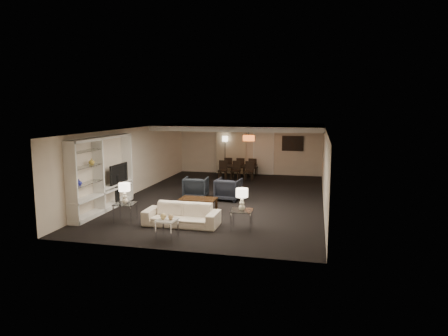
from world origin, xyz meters
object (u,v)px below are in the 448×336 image
at_px(table_lamp_right, 242,199).
at_px(chair_nm, 235,171).
at_px(vase_blue, 79,182).
at_px(chair_fm, 241,167).
at_px(table_lamp_left, 125,193).
at_px(dining_table, 238,172).
at_px(armchair_left, 196,188).
at_px(vase_amber, 92,162).
at_px(floor_speaker, 117,190).
at_px(chair_nl, 223,170).
at_px(sofa, 182,215).
at_px(coffee_table, 198,205).
at_px(armchair_right, 228,189).
at_px(side_table_left, 125,212).
at_px(floor_lamp, 225,155).
at_px(marble_table, 167,229).
at_px(chair_fr, 253,167).
at_px(chair_fl, 229,166).
at_px(side_table_right, 242,220).
at_px(chair_nr, 249,171).
at_px(television, 116,173).
at_px(pendant_light, 249,138).

xyz_separation_m(table_lamp_right, chair_nm, (-1.62, 7.16, -0.40)).
relative_size(vase_blue, chair_fm, 0.22).
height_order(table_lamp_left, dining_table, table_lamp_left).
xyz_separation_m(armchair_left, vase_amber, (-2.33, -2.93, 1.27)).
bearing_deg(floor_speaker, chair_nl, 70.07).
relative_size(sofa, coffee_table, 1.82).
bearing_deg(dining_table, armchair_right, -82.66).
xyz_separation_m(table_lamp_right, chair_nl, (-2.22, 7.16, -0.40)).
bearing_deg(floor_speaker, chair_nm, 64.97).
distance_m(armchair_left, side_table_left, 3.48).
distance_m(armchair_right, vase_blue, 5.13).
relative_size(vase_blue, vase_amber, 1.02).
bearing_deg(vase_blue, sofa, 6.55).
height_order(floor_speaker, floor_lamp, floor_lamp).
height_order(table_lamp_left, marble_table, table_lamp_left).
relative_size(chair_nm, chair_fr, 1.00).
xyz_separation_m(sofa, chair_fl, (-0.52, 8.46, 0.13)).
distance_m(floor_speaker, dining_table, 6.82).
bearing_deg(vase_blue, side_table_left, 15.30).
relative_size(dining_table, chair_nl, 1.92).
relative_size(side_table_right, chair_nr, 0.66).
xyz_separation_m(armchair_right, vase_amber, (-3.53, -2.93, 1.27)).
height_order(marble_table, floor_speaker, floor_speaker).
height_order(television, floor_lamp, floor_lamp).
distance_m(armchair_right, chair_nm, 3.90).
xyz_separation_m(armchair_left, television, (-2.30, -1.55, 0.69)).
xyz_separation_m(table_lamp_left, marble_table, (1.70, -1.10, -0.59)).
distance_m(side_table_right, chair_fl, 8.75).
height_order(television, dining_table, television).
height_order(chair_nm, floor_lamp, floor_lamp).
height_order(sofa, chair_nr, chair_nr).
distance_m(floor_speaker, floor_lamp, 7.43).
bearing_deg(side_table_right, chair_fm, 100.86).
relative_size(side_table_left, chair_fr, 0.66).
height_order(armchair_right, floor_speaker, floor_speaker).
relative_size(side_table_left, table_lamp_left, 0.97).
xyz_separation_m(armchair_left, side_table_left, (-1.10, -3.30, -0.12)).
distance_m(dining_table, chair_nr, 0.90).
xyz_separation_m(armchair_right, chair_fm, (-0.52, 5.16, 0.05)).
bearing_deg(floor_speaker, chair_fl, 74.05).
relative_size(coffee_table, armchair_left, 1.34).
bearing_deg(table_lamp_left, sofa, 0.00).
distance_m(armchair_right, floor_lamp, 5.67).
bearing_deg(coffee_table, table_lamp_left, -136.74).
distance_m(vase_blue, chair_fm, 9.32).
distance_m(pendant_light, coffee_table, 5.77).
height_order(coffee_table, vase_blue, vase_blue).
xyz_separation_m(side_table_left, chair_fr, (2.38, 8.46, 0.17)).
bearing_deg(sofa, pendant_light, 84.88).
height_order(floor_speaker, chair_fm, floor_speaker).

